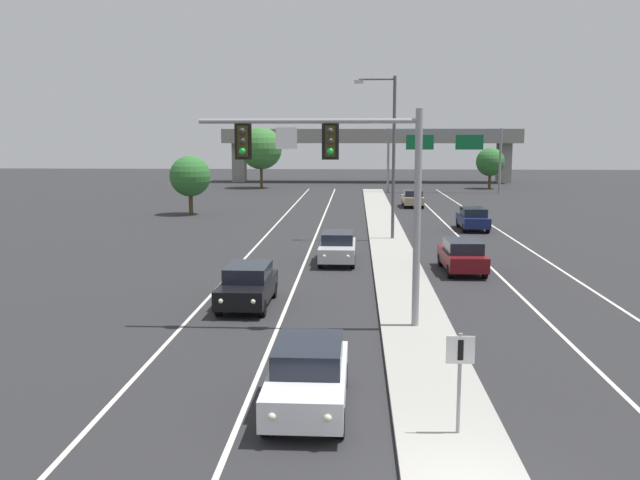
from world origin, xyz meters
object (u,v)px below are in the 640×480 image
object	(u,v)px
tree_far_left_a	(190,176)
car_oncoming_black	(248,285)
car_receding_tan	(413,198)
tree_far_left_b	(261,148)
car_oncoming_silver	(338,247)
median_sign_post	(460,369)
car_oncoming_white	(308,375)
tree_far_right_c	(490,162)
street_lamp_median	(390,148)
car_receding_darkred	(462,255)
overhead_signal_mast	(347,171)
car_receding_navy	(473,218)
highway_sign_gantry	(445,140)

from	to	relation	value
tree_far_left_a	car_oncoming_black	bearing A→B (deg)	-72.65
car_receding_tan	tree_far_left_b	xyz separation A→B (m)	(-17.45, 23.39, 4.25)
tree_far_left_a	car_oncoming_silver	bearing A→B (deg)	-59.31
median_sign_post	car_oncoming_silver	distance (m)	21.11
median_sign_post	car_oncoming_white	distance (m)	3.75
car_oncoming_white	tree_far_right_c	world-z (taller)	tree_far_right_c
tree_far_left_b	car_oncoming_white	bearing A→B (deg)	-81.29
street_lamp_median	tree_far_left_a	size ratio (longest dim) A/B	2.02
car_oncoming_white	street_lamp_median	bearing A→B (deg)	83.28
car_oncoming_silver	tree_far_left_a	size ratio (longest dim) A/B	0.91
car_receding_darkred	overhead_signal_mast	bearing A→B (deg)	-118.14
car_receding_navy	tree_far_left_a	size ratio (longest dim) A/B	0.91
median_sign_post	tree_far_left_a	bearing A→B (deg)	110.65
median_sign_post	tree_far_left_b	world-z (taller)	tree_far_left_b
car_oncoming_white	tree_far_right_c	xyz separation A→B (m)	(18.09, 72.38, 2.56)
car_oncoming_silver	tree_far_left_b	bearing A→B (deg)	102.03
overhead_signal_mast	tree_far_left_a	world-z (taller)	overhead_signal_mast
car_receding_tan	tree_far_right_c	distance (m)	26.67
tree_far_left_b	overhead_signal_mast	bearing A→B (deg)	-79.68
car_oncoming_silver	tree_far_left_b	size ratio (longest dim) A/B	0.58
highway_sign_gantry	tree_far_left_b	size ratio (longest dim) A/B	1.71
highway_sign_gantry	median_sign_post	bearing A→B (deg)	-96.86
car_receding_darkred	median_sign_post	bearing A→B (deg)	-98.87
tree_far_left_a	tree_far_left_b	size ratio (longest dim) A/B	0.64
highway_sign_gantry	street_lamp_median	bearing A→B (deg)	-102.08
car_receding_tan	street_lamp_median	bearing A→B (deg)	-98.59
median_sign_post	car_oncoming_white	xyz separation A→B (m)	(-3.33, 1.56, -0.77)
car_oncoming_white	tree_far_left_a	size ratio (longest dim) A/B	0.91
highway_sign_gantry	overhead_signal_mast	bearing A→B (deg)	-100.26
median_sign_post	car_oncoming_black	bearing A→B (deg)	118.91
car_receding_navy	car_oncoming_white	bearing A→B (deg)	-106.01
overhead_signal_mast	car_oncoming_black	distance (m)	6.62
car_oncoming_black	highway_sign_gantry	distance (m)	57.55
car_receding_darkred	tree_far_right_c	bearing A→B (deg)	77.90
overhead_signal_mast	tree_far_right_c	bearing A→B (deg)	75.21
car_oncoming_black	highway_sign_gantry	xyz separation A→B (m)	(14.39, 55.46, 5.34)
car_receding_tan	tree_far_left_a	size ratio (longest dim) A/B	0.90
tree_far_left_a	car_receding_tan	bearing A→B (deg)	21.11
car_receding_tan	highway_sign_gantry	size ratio (longest dim) A/B	0.34
median_sign_post	tree_far_right_c	world-z (taller)	tree_far_right_c
street_lamp_median	car_oncoming_black	xyz separation A→B (m)	(-6.23, -17.31, -4.97)
street_lamp_median	car_receding_tan	world-z (taller)	street_lamp_median
median_sign_post	tree_far_left_b	xyz separation A→B (m)	(-14.35, 73.48, 3.49)
car_receding_navy	car_receding_tan	world-z (taller)	same
highway_sign_gantry	tree_far_right_c	bearing A→B (deg)	46.18
car_oncoming_black	tree_far_left_a	bearing A→B (deg)	107.35
car_oncoming_black	car_receding_darkred	distance (m)	11.71
tree_far_left_a	median_sign_post	bearing A→B (deg)	-69.35
car_receding_navy	highway_sign_gantry	size ratio (longest dim) A/B	0.34
median_sign_post	car_receding_darkred	distance (m)	18.90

